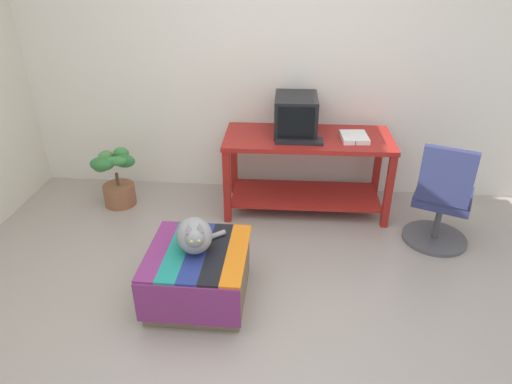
{
  "coord_description": "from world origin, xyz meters",
  "views": [
    {
      "loc": [
        0.2,
        -2.13,
        2.16
      ],
      "look_at": [
        -0.06,
        0.85,
        0.55
      ],
      "focal_mm": 31.94,
      "sensor_mm": 36.0,
      "label": 1
    }
  ],
  "objects_px": {
    "book": "(354,137)",
    "stapler": "(350,141)",
    "potted_plant": "(116,179)",
    "keyboard": "(299,141)",
    "ottoman_with_blanket": "(199,274)",
    "desk": "(307,160)",
    "office_chair": "(442,202)",
    "tv_monitor": "(296,115)",
    "cat": "(195,235)"
  },
  "relations": [
    {
      "from": "book",
      "to": "office_chair",
      "type": "relative_size",
      "value": 0.3
    },
    {
      "from": "keyboard",
      "to": "tv_monitor",
      "type": "bearing_deg",
      "value": 99.11
    },
    {
      "from": "desk",
      "to": "tv_monitor",
      "type": "relative_size",
      "value": 3.15
    },
    {
      "from": "tv_monitor",
      "to": "keyboard",
      "type": "bearing_deg",
      "value": -81.85
    },
    {
      "from": "desk",
      "to": "ottoman_with_blanket",
      "type": "bearing_deg",
      "value": -120.57
    },
    {
      "from": "stapler",
      "to": "keyboard",
      "type": "bearing_deg",
      "value": 116.79
    },
    {
      "from": "ottoman_with_blanket",
      "to": "tv_monitor",
      "type": "bearing_deg",
      "value": 65.99
    },
    {
      "from": "desk",
      "to": "cat",
      "type": "distance_m",
      "value": 1.49
    },
    {
      "from": "desk",
      "to": "potted_plant",
      "type": "distance_m",
      "value": 1.77
    },
    {
      "from": "tv_monitor",
      "to": "cat",
      "type": "xyz_separation_m",
      "value": [
        -0.62,
        -1.37,
        -0.38
      ]
    },
    {
      "from": "ottoman_with_blanket",
      "to": "stapler",
      "type": "xyz_separation_m",
      "value": [
        1.08,
        1.17,
        0.54
      ]
    },
    {
      "from": "keyboard",
      "to": "book",
      "type": "xyz_separation_m",
      "value": [
        0.47,
        0.11,
        0.01
      ]
    },
    {
      "from": "book",
      "to": "stapler",
      "type": "bearing_deg",
      "value": -117.82
    },
    {
      "from": "tv_monitor",
      "to": "book",
      "type": "height_order",
      "value": "tv_monitor"
    },
    {
      "from": "cat",
      "to": "tv_monitor",
      "type": "bearing_deg",
      "value": 50.85
    },
    {
      "from": "tv_monitor",
      "to": "stapler",
      "type": "distance_m",
      "value": 0.53
    },
    {
      "from": "office_chair",
      "to": "keyboard",
      "type": "bearing_deg",
      "value": 4.96
    },
    {
      "from": "book",
      "to": "ottoman_with_blanket",
      "type": "bearing_deg",
      "value": -136.38
    },
    {
      "from": "desk",
      "to": "cat",
      "type": "relative_size",
      "value": 3.85
    },
    {
      "from": "book",
      "to": "stapler",
      "type": "height_order",
      "value": "same"
    },
    {
      "from": "ottoman_with_blanket",
      "to": "stapler",
      "type": "distance_m",
      "value": 1.68
    },
    {
      "from": "ottoman_with_blanket",
      "to": "potted_plant",
      "type": "relative_size",
      "value": 1.28
    },
    {
      "from": "potted_plant",
      "to": "office_chair",
      "type": "height_order",
      "value": "office_chair"
    },
    {
      "from": "stapler",
      "to": "tv_monitor",
      "type": "bearing_deg",
      "value": 91.06
    },
    {
      "from": "ottoman_with_blanket",
      "to": "cat",
      "type": "bearing_deg",
      "value": 120.64
    },
    {
      "from": "ottoman_with_blanket",
      "to": "potted_plant",
      "type": "height_order",
      "value": "potted_plant"
    },
    {
      "from": "book",
      "to": "ottoman_with_blanket",
      "type": "height_order",
      "value": "book"
    },
    {
      "from": "cat",
      "to": "stapler",
      "type": "xyz_separation_m",
      "value": [
        1.09,
        1.16,
        0.24
      ]
    },
    {
      "from": "cat",
      "to": "keyboard",
      "type": "bearing_deg",
      "value": 45.44
    },
    {
      "from": "keyboard",
      "to": "cat",
      "type": "height_order",
      "value": "keyboard"
    },
    {
      "from": "desk",
      "to": "stapler",
      "type": "xyz_separation_m",
      "value": [
        0.35,
        -0.14,
        0.25
      ]
    },
    {
      "from": "tv_monitor",
      "to": "potted_plant",
      "type": "xyz_separation_m",
      "value": [
        -1.64,
        -0.16,
        -0.61
      ]
    },
    {
      "from": "ottoman_with_blanket",
      "to": "office_chair",
      "type": "height_order",
      "value": "office_chair"
    },
    {
      "from": "book",
      "to": "potted_plant",
      "type": "bearing_deg",
      "value": 176.39
    },
    {
      "from": "cat",
      "to": "potted_plant",
      "type": "bearing_deg",
      "value": 115.42
    },
    {
      "from": "office_chair",
      "to": "desk",
      "type": "bearing_deg",
      "value": -2.96
    },
    {
      "from": "ottoman_with_blanket",
      "to": "potted_plant",
      "type": "distance_m",
      "value": 1.59
    },
    {
      "from": "potted_plant",
      "to": "stapler",
      "type": "relative_size",
      "value": 4.97
    },
    {
      "from": "tv_monitor",
      "to": "ottoman_with_blanket",
      "type": "height_order",
      "value": "tv_monitor"
    },
    {
      "from": "ottoman_with_blanket",
      "to": "potted_plant",
      "type": "bearing_deg",
      "value": 129.95
    },
    {
      "from": "book",
      "to": "cat",
      "type": "distance_m",
      "value": 1.7
    },
    {
      "from": "desk",
      "to": "stapler",
      "type": "height_order",
      "value": "stapler"
    },
    {
      "from": "tv_monitor",
      "to": "book",
      "type": "relative_size",
      "value": 1.74
    },
    {
      "from": "tv_monitor",
      "to": "office_chair",
      "type": "distance_m",
      "value": 1.39
    },
    {
      "from": "book",
      "to": "stapler",
      "type": "xyz_separation_m",
      "value": [
        -0.04,
        -0.1,
        -0.0
      ]
    },
    {
      "from": "stapler",
      "to": "ottoman_with_blanket",
      "type": "bearing_deg",
      "value": 163.01
    },
    {
      "from": "tv_monitor",
      "to": "ottoman_with_blanket",
      "type": "bearing_deg",
      "value": -115.34
    },
    {
      "from": "potted_plant",
      "to": "desk",
      "type": "bearing_deg",
      "value": 2.89
    },
    {
      "from": "ottoman_with_blanket",
      "to": "cat",
      "type": "distance_m",
      "value": 0.31
    },
    {
      "from": "desk",
      "to": "book",
      "type": "relative_size",
      "value": 5.48
    }
  ]
}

